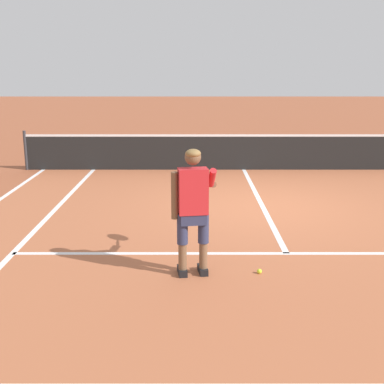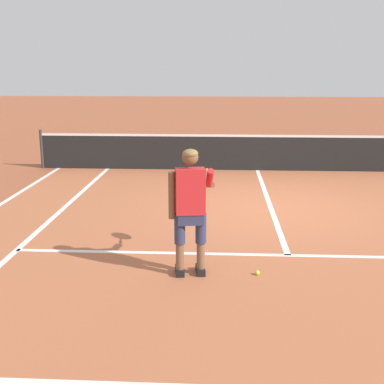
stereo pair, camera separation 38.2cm
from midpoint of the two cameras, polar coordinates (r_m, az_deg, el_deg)
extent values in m
plane|color=#9E5133|center=(10.22, 9.95, -1.68)|extent=(80.00, 80.00, 0.00)
cube|color=#B2603D|center=(9.16, 10.75, -3.55)|extent=(10.98, 10.05, 0.00)
cube|color=white|center=(7.68, 12.24, -7.04)|extent=(8.23, 0.10, 0.01)
cube|color=white|center=(10.71, 9.64, -0.93)|extent=(0.10, 6.40, 0.01)
cube|color=white|center=(9.52, -14.65, -3.07)|extent=(0.10, 9.65, 0.01)
cylinder|color=#333338|center=(14.45, -15.97, 4.71)|extent=(0.08, 0.08, 1.07)
cube|color=black|center=(13.73, 8.27, 4.31)|extent=(11.84, 0.02, 0.91)
cube|color=white|center=(13.66, 8.34, 6.31)|extent=(11.84, 0.03, 0.06)
cube|color=black|center=(6.86, 0.22, -8.94)|extent=(0.15, 0.29, 0.09)
cube|color=black|center=(6.89, 2.56, -8.85)|extent=(0.15, 0.29, 0.09)
cylinder|color=brown|center=(6.74, 0.25, -7.31)|extent=(0.11, 0.11, 0.36)
cylinder|color=#2D3351|center=(6.61, 0.25, -4.20)|extent=(0.14, 0.14, 0.41)
cylinder|color=brown|center=(6.77, 2.63, -7.22)|extent=(0.11, 0.11, 0.36)
cylinder|color=#2D3351|center=(6.64, 2.66, -4.12)|extent=(0.14, 0.14, 0.41)
cube|color=#2D3351|center=(6.58, 1.47, -2.79)|extent=(0.37, 0.25, 0.20)
cube|color=red|center=(6.49, 1.49, 0.08)|extent=(0.41, 0.27, 0.60)
cylinder|color=brown|center=(6.48, -0.62, -0.39)|extent=(0.09, 0.09, 0.62)
cylinder|color=red|center=(6.58, 3.70, 1.59)|extent=(0.13, 0.27, 0.29)
cylinder|color=brown|center=(6.82, 3.74, 0.82)|extent=(0.12, 0.30, 0.14)
sphere|color=brown|center=(6.41, 1.50, 3.97)|extent=(0.21, 0.21, 0.21)
ellipsoid|color=olive|center=(6.38, 1.53, 4.39)|extent=(0.23, 0.23, 0.12)
cylinder|color=#232326|center=(7.04, 3.58, 0.99)|extent=(0.06, 0.20, 0.03)
cylinder|color=yellow|center=(7.18, 3.39, 1.26)|extent=(0.04, 0.10, 0.02)
torus|color=yellow|center=(7.36, 3.18, 1.57)|extent=(0.07, 0.30, 0.30)
cylinder|color=silver|center=(7.36, 3.18, 1.57)|extent=(0.04, 0.25, 0.25)
sphere|color=#CCE02D|center=(6.91, 9.02, -9.05)|extent=(0.07, 0.07, 0.07)
camera|label=1|loc=(0.19, -88.42, 0.39)|focal=47.01mm
camera|label=2|loc=(0.19, 91.58, -0.39)|focal=47.01mm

